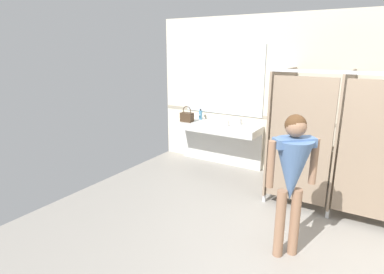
{
  "coord_description": "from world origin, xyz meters",
  "views": [
    {
      "loc": [
        0.38,
        -3.07,
        2.28
      ],
      "look_at": [
        -2.1,
        0.9,
        0.98
      ],
      "focal_mm": 29.72,
      "sensor_mm": 36.0,
      "label": 1
    }
  ],
  "objects_px": {
    "paper_cup": "(227,124)",
    "person_standing": "(292,170)",
    "soap_dispenser": "(201,115)",
    "handbag": "(187,117)"
  },
  "relations": [
    {
      "from": "paper_cup",
      "to": "person_standing",
      "type": "bearing_deg",
      "value": -49.18
    },
    {
      "from": "soap_dispenser",
      "to": "paper_cup",
      "type": "bearing_deg",
      "value": -19.26
    },
    {
      "from": "person_standing",
      "to": "handbag",
      "type": "distance_m",
      "value": 3.24
    },
    {
      "from": "person_standing",
      "to": "paper_cup",
      "type": "height_order",
      "value": "person_standing"
    },
    {
      "from": "person_standing",
      "to": "handbag",
      "type": "height_order",
      "value": "person_standing"
    },
    {
      "from": "person_standing",
      "to": "paper_cup",
      "type": "relative_size",
      "value": 15.89
    },
    {
      "from": "person_standing",
      "to": "handbag",
      "type": "bearing_deg",
      "value": 143.11
    },
    {
      "from": "handbag",
      "to": "paper_cup",
      "type": "bearing_deg",
      "value": 4.69
    },
    {
      "from": "soap_dispenser",
      "to": "person_standing",
      "type": "bearing_deg",
      "value": -42.6
    },
    {
      "from": "handbag",
      "to": "paper_cup",
      "type": "height_order",
      "value": "handbag"
    }
  ]
}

